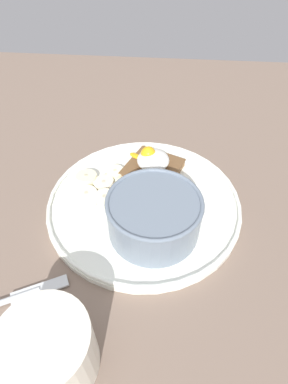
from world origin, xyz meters
The scene contains 12 objects.
ground_plane centered at (0.00, 0.00, 1.00)cm, with size 120.00×120.00×2.00cm, color #786355.
plate centered at (0.00, 0.00, 2.80)cm, with size 30.25×30.25×1.60cm.
oatmeal_bowl centered at (5.42, 1.89, 5.99)cm, with size 13.10×13.10×6.13cm.
toast_slice centered at (-7.01, 0.89, 3.79)cm, with size 11.25×11.25×1.42cm.
poached_egg centered at (-7.13, 0.71, 5.79)cm, with size 6.19×7.31×3.34cm.
banana_slice_front centered at (-3.60, -9.97, 3.75)cm, with size 3.65×3.56×1.63cm.
banana_slice_left centered at (-2.76, -6.87, 3.61)cm, with size 3.72×3.81×1.41cm.
banana_slice_back centered at (-5.40, -5.43, 3.66)cm, with size 3.75×3.71×1.39cm.
banana_slice_right centered at (-0.03, -9.16, 3.53)cm, with size 4.82×4.81×1.13cm.
banana_slice_inner centered at (0.80, -6.10, 3.76)cm, with size 4.31×4.20×1.81cm.
coffee_mug centered at (23.65, -7.11, 5.97)cm, with size 11.97×9.03×7.72cm.
knife centered at (17.47, -15.03, 2.40)cm, with size 7.82×13.68×0.80cm.
Camera 1 is at (32.06, 2.97, 37.53)cm, focal length 28.00 mm.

